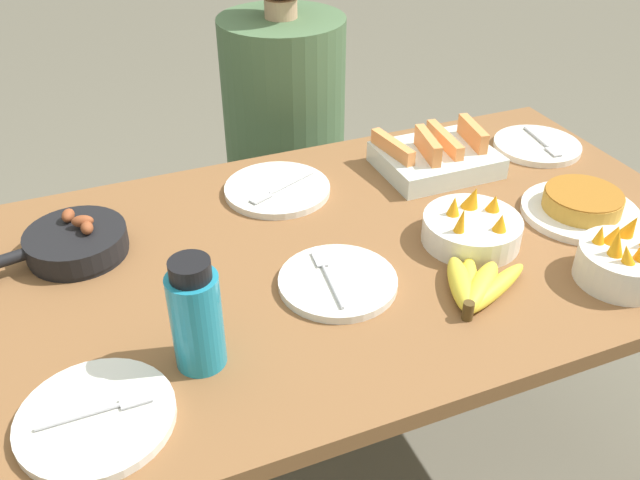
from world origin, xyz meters
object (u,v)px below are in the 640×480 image
melon_tray (436,157)px  empty_plate_far_right (96,418)px  skillet (73,243)px  water_bottle (196,316)px  fruit_bowl_citrus (472,228)px  banana_bunch (476,286)px  empty_plate_far_left (537,146)px  empty_plate_mid_edge (338,282)px  person_figure (286,175)px  fruit_bowl_mango (624,261)px  empty_plate_near_front (279,189)px  frittata_plate_center (581,206)px

melon_tray → empty_plate_far_right: (-0.86, -0.49, -0.02)m
skillet → water_bottle: bearing=101.1°
empty_plate_far_right → fruit_bowl_citrus: 0.79m
banana_bunch → water_bottle: size_ratio=0.99×
skillet → empty_plate_far_left: skillet is taller
empty_plate_far_left → fruit_bowl_citrus: size_ratio=1.09×
empty_plate_mid_edge → person_figure: person_figure is taller
fruit_bowl_mango → fruit_bowl_citrus: (-0.19, 0.22, -0.01)m
empty_plate_near_front → person_figure: (0.18, 0.47, -0.24)m
skillet → person_figure: (0.64, 0.54, -0.26)m
banana_bunch → fruit_bowl_mango: bearing=-13.0°
skillet → fruit_bowl_mango: 1.06m
frittata_plate_center → empty_plate_near_front: size_ratio=1.04×
melon_tray → empty_plate_far_right: 0.99m
person_figure → melon_tray: bearing=-67.7°
banana_bunch → empty_plate_mid_edge: 0.25m
fruit_bowl_citrus → empty_plate_mid_edge: bearing=-174.3°
empty_plate_near_front → melon_tray: bearing=-5.8°
empty_plate_far_left → frittata_plate_center: bearing=-110.8°
empty_plate_mid_edge → water_bottle: size_ratio=1.12×
frittata_plate_center → empty_plate_far_left: 0.32m
melon_tray → empty_plate_mid_edge: size_ratio=1.19×
empty_plate_near_front → empty_plate_far_right: size_ratio=1.03×
empty_plate_mid_edge → person_figure: (0.19, 0.83, -0.24)m
empty_plate_far_left → fruit_bowl_mango: bearing=-111.2°
banana_bunch → empty_plate_mid_edge: size_ratio=0.89×
banana_bunch → fruit_bowl_citrus: fruit_bowl_citrus is taller
banana_bunch → skillet: (-0.67, 0.41, 0.01)m
melon_tray → skillet: size_ratio=0.75×
person_figure → fruit_bowl_mango: bearing=-73.2°
skillet → fruit_bowl_mango: fruit_bowl_mango is taller
skillet → empty_plate_near_front: 0.46m
banana_bunch → frittata_plate_center: (0.36, 0.15, 0.00)m
empty_plate_near_front → empty_plate_far_left: 0.69m
banana_bunch → fruit_bowl_mango: fruit_bowl_mango is taller
empty_plate_mid_edge → water_bottle: bearing=-161.0°
banana_bunch → empty_plate_near_front: bearing=113.2°
banana_bunch → frittata_plate_center: size_ratio=0.79×
fruit_bowl_mango → water_bottle: water_bottle is taller
banana_bunch → water_bottle: 0.51m
fruit_bowl_mango → empty_plate_mid_edge: bearing=159.7°
empty_plate_far_left → fruit_bowl_citrus: 0.49m
melon_tray → empty_plate_near_front: 0.39m
melon_tray → fruit_bowl_citrus: bearing=-106.9°
empty_plate_mid_edge → empty_plate_far_left: bearing=24.8°
frittata_plate_center → empty_plate_near_front: frittata_plate_center is taller
banana_bunch → empty_plate_near_front: (-0.21, 0.49, -0.01)m
fruit_bowl_citrus → person_figure: 0.85m
empty_plate_far_left → empty_plate_mid_edge: (-0.70, -0.32, 0.00)m
empty_plate_mid_edge → water_bottle: 0.31m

